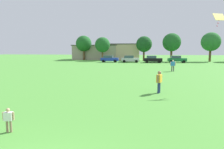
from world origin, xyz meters
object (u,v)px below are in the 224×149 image
kite (219,18)px  parked_car_black_2 (153,59)px  adult_bystander (159,80)px  parked_car_green_3 (177,59)px  tree_center_left (144,44)px  tree_far_left (84,44)px  tree_center_right (172,42)px  tree_left (102,45)px  bystander_near_trees (173,65)px  parked_car_silver_1 (130,59)px  tree_right (211,42)px  parked_car_blue_0 (109,59)px  child_kite_flyer (8,118)px

kite → parked_car_black_2: size_ratio=0.24×
adult_bystander → parked_car_green_3: size_ratio=0.38×
parked_car_black_2 → tree_center_left: tree_center_left is taller
tree_far_left → tree_center_right: bearing=-8.1°
adult_bystander → tree_left: bearing=38.5°
bystander_near_trees → kite: kite is taller
parked_car_silver_1 → tree_center_right: (10.53, 5.30, 4.12)m
parked_car_black_2 → tree_far_left: tree_far_left is taller
kite → parked_car_black_2: kite is taller
parked_car_black_2 → parked_car_green_3: size_ratio=1.00×
parked_car_green_3 → parked_car_silver_1: bearing=-175.3°
kite → bystander_near_trees: bearing=95.7°
parked_car_green_3 → bystander_near_trees: bearing=-101.6°
bystander_near_trees → tree_right: 28.69m
adult_bystander → parked_car_black_2: size_ratio=0.38×
parked_car_black_2 → parked_car_green_3: same height
parked_car_blue_0 → parked_car_black_2: (10.58, -0.57, 0.00)m
parked_car_silver_1 → tree_center_left: (3.44, 6.97, 3.71)m
adult_bystander → kite: 6.95m
parked_car_silver_1 → child_kite_flyer: bearing=-93.7°
tree_left → tree_center_right: size_ratio=0.89×
tree_far_left → child_kite_flyer: bearing=-77.3°
parked_car_silver_1 → parked_car_green_3: 11.22m
adult_bystander → bystander_near_trees: bearing=9.5°
kite → parked_car_silver_1: bearing=104.9°
tree_far_left → tree_right: (34.63, -2.58, 0.24)m
parked_car_silver_1 → tree_far_left: bearing=148.0°
tree_center_right → adult_bystander: bearing=-99.8°
tree_far_left → adult_bystander: bearing=-67.2°
bystander_near_trees → child_kite_flyer: bearing=-94.8°
parked_car_black_2 → tree_left: 15.14m
child_kite_flyer → adult_bystander: size_ratio=0.59×
tree_center_left → tree_center_right: bearing=-13.3°
child_kite_flyer → parked_car_blue_0: size_ratio=0.23×
parked_car_black_2 → tree_center_left: bearing=105.1°
tree_far_left → parked_car_silver_1: bearing=-32.0°
child_kite_flyer → kite: size_ratio=0.95×
bystander_near_trees → parked_car_silver_1: size_ratio=0.39×
parked_car_blue_0 → tree_center_left: tree_center_left is taller
child_kite_flyer → tree_center_left: bearing=74.7°
adult_bystander → tree_center_right: 39.89m
parked_car_blue_0 → tree_left: (-2.77, 5.65, 3.55)m
tree_center_left → tree_center_right: 7.30m
tree_center_left → tree_left: bearing=-175.1°
tree_center_left → tree_center_right: (7.09, -1.67, 0.41)m
parked_car_black_2 → tree_left: tree_left is taller
parked_car_black_2 → kite: bearing=-84.5°
kite → parked_car_green_3: kite is taller
parked_car_silver_1 → tree_center_right: 12.49m
tree_far_left → tree_center_left: size_ratio=1.06×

